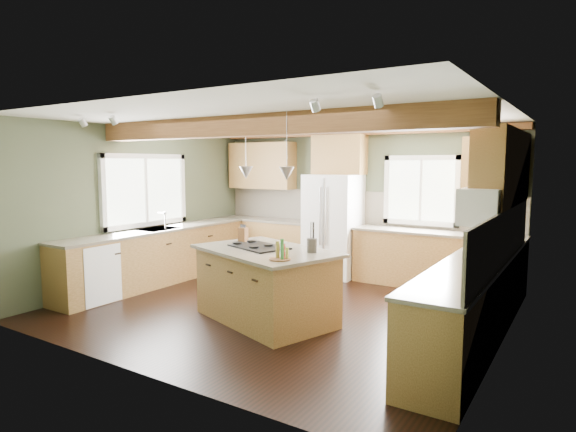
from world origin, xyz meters
The scene contains 37 objects.
floor centered at (0.00, 0.00, 0.00)m, with size 5.60×5.60×0.00m, color black.
ceiling centered at (0.00, 0.00, 2.60)m, with size 5.60×5.60×0.00m, color silver.
wall_back centered at (0.00, 2.50, 1.30)m, with size 5.60×5.60×0.00m, color #464F38.
wall_left centered at (-2.80, 0.00, 1.30)m, with size 5.00×5.00×0.00m, color #464F38.
wall_right centered at (2.80, 0.00, 1.30)m, with size 5.00×5.00×0.00m, color #464F38.
ceiling_beam centered at (0.00, -0.55, 2.47)m, with size 5.55×0.26×0.26m, color #563018.
soffit_trim centered at (0.00, 2.40, 2.54)m, with size 5.55×0.20×0.10m, color #563018.
backsplash_back centered at (0.00, 2.48, 1.21)m, with size 5.58×0.03×0.58m, color brown.
backsplash_right centered at (2.78, 0.05, 1.21)m, with size 0.03×3.70×0.58m, color brown.
base_cab_back_left centered at (-1.79, 2.20, 0.44)m, with size 2.02×0.60×0.88m, color brown.
counter_back_left centered at (-1.79, 2.20, 0.90)m, with size 2.06×0.64×0.04m, color #4A4236.
base_cab_back_right centered at (1.49, 2.20, 0.44)m, with size 2.62×0.60×0.88m, color brown.
counter_back_right centered at (1.49, 2.20, 0.90)m, with size 2.66×0.64×0.04m, color #4A4236.
base_cab_left centered at (-2.50, 0.05, 0.44)m, with size 0.60×3.70×0.88m, color brown.
counter_left centered at (-2.50, 0.05, 0.90)m, with size 0.64×3.74×0.04m, color #4A4236.
base_cab_right centered at (2.50, 0.05, 0.44)m, with size 0.60×3.70×0.88m, color brown.
counter_right centered at (2.50, 0.05, 0.90)m, with size 0.64×3.74×0.04m, color #4A4236.
upper_cab_back_left centered at (-1.99, 2.33, 1.95)m, with size 1.40×0.35×0.90m, color brown.
upper_cab_over_fridge centered at (-0.30, 2.33, 2.15)m, with size 0.96×0.35×0.70m, color brown.
upper_cab_right centered at (2.62, 0.90, 1.95)m, with size 0.35×2.20×0.90m, color brown.
upper_cab_back_corner centered at (2.30, 2.33, 1.95)m, with size 0.90×0.35×0.90m, color brown.
window_left centered at (-2.78, 0.05, 1.55)m, with size 0.04×1.60×1.05m, color white.
window_back centered at (1.15, 2.48, 1.55)m, with size 1.10×0.04×1.00m, color white.
sink centered at (-2.50, 0.05, 0.91)m, with size 0.50×0.65×0.03m, color #262628.
faucet centered at (-2.32, 0.05, 1.05)m, with size 0.02×0.02×0.28m, color #B2B2B7.
dishwasher centered at (-2.49, -1.25, 0.43)m, with size 0.60×0.60×0.84m, color white.
oven centered at (2.49, -1.25, 0.43)m, with size 0.60×0.72×0.84m, color white.
microwave centered at (2.58, -0.05, 1.55)m, with size 0.40×0.70×0.38m, color white.
pendant_left centered at (-0.30, -0.41, 1.88)m, with size 0.18×0.18×0.16m, color #B2B2B7.
pendant_right centered at (0.51, -0.69, 1.88)m, with size 0.18×0.18×0.16m, color #B2B2B7.
refrigerator centered at (-0.30, 2.12, 0.90)m, with size 0.90×0.74×1.80m, color white.
island centered at (0.11, -0.55, 0.44)m, with size 1.71×1.05×0.88m, color brown.
island_top centered at (0.11, -0.55, 0.90)m, with size 1.83×1.16×0.04m, color #4A4236.
cooktop centered at (-0.03, -0.50, 0.93)m, with size 0.74×0.50×0.02m, color black.
knife_block centered at (-0.50, -0.23, 1.02)m, with size 0.12×0.09×0.19m, color brown.
utensil_crock centered at (0.71, -0.42, 1.00)m, with size 0.13×0.13×0.17m, color #3D3631.
bottle_tray centered at (0.63, -1.01, 1.04)m, with size 0.25×0.25×0.23m, color brown, non-canonical shape.
Camera 1 is at (3.56, -5.46, 2.01)m, focal length 30.00 mm.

